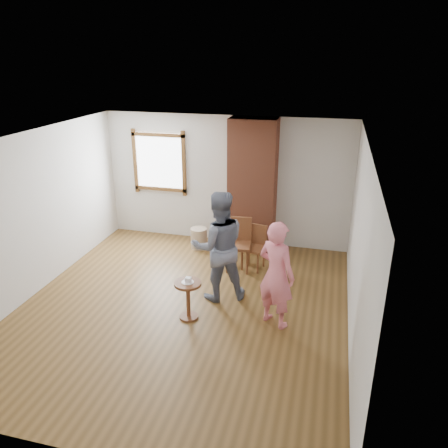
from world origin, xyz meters
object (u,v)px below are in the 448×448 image
Objects in this scene: stoneware_crock at (199,238)px; side_table at (188,294)px; person_pink at (276,274)px; dining_chair_left at (239,241)px; dining_chair_right at (255,244)px; man at (219,246)px.

stoneware_crock is 0.70× the size of side_table.
side_table reaches higher than stoneware_crock.
person_pink reaches higher than stoneware_crock.
dining_chair_right is (0.28, 0.09, -0.08)m from dining_chair_left.
dining_chair_left reaches higher than stoneware_crock.
side_table is (0.60, -2.44, 0.19)m from stoneware_crock.
man is at bearing -101.06° from dining_chair_left.
dining_chair_left is at bearing 78.65° from side_table.
side_table is 1.33m from person_pink.
person_pink is (1.26, 0.19, 0.40)m from side_table.
man reaches higher than dining_chair_left.
dining_chair_right reaches higher than stoneware_crock.
person_pink is at bearing -50.43° from stoneware_crock.
dining_chair_right is 1.35× the size of side_table.
stoneware_crock is 1.38m from dining_chair_right.
stoneware_crock is at bearing -88.27° from man.
person_pink is at bearing -67.83° from dining_chair_left.
person_pink is (0.62, -1.70, 0.34)m from dining_chair_right.
dining_chair_right is 0.45× the size of man.
person_pink reaches higher than dining_chair_left.
side_table is 0.33× the size of man.
dining_chair_right is at bearing -132.04° from man.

